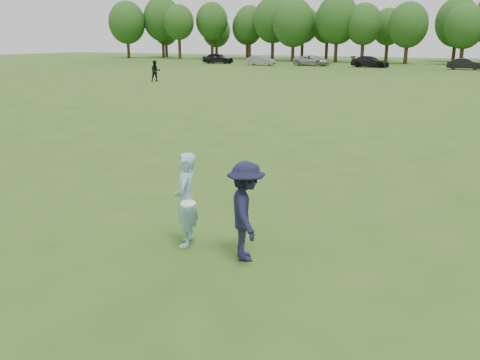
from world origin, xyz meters
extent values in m
plane|color=#315417|center=(0.00, 0.00, 0.00)|extent=(200.00, 200.00, 0.00)
imported|color=#88BFD3|center=(-1.24, -0.40, 0.88)|extent=(0.64, 0.76, 1.77)
imported|color=#171932|center=(0.03, -0.46, 0.88)|extent=(1.16, 1.31, 1.76)
imported|color=black|center=(-23.82, 29.90, 0.91)|extent=(1.11, 1.12, 1.83)
imported|color=black|center=(-34.75, 60.96, 0.79)|extent=(4.78, 2.25, 1.58)
imported|color=gray|center=(-26.85, 59.08, 0.68)|extent=(4.17, 1.54, 1.37)
imported|color=#9D9CA0|center=(-20.00, 61.37, 0.72)|extent=(5.36, 2.84, 1.43)
imported|color=black|center=(-11.88, 61.08, 0.72)|extent=(5.06, 2.20, 1.45)
imported|color=black|center=(-0.34, 61.04, 0.68)|extent=(4.21, 1.66, 1.36)
cylinder|color=white|center=(-0.98, -0.72, 0.95)|extent=(0.31, 0.31, 0.08)
cylinder|color=#332114|center=(-60.68, 72.20, 1.81)|extent=(0.56, 0.56, 3.63)
ellipsoid|color=#214416|center=(-60.68, 72.20, 6.55)|extent=(6.88, 6.88, 7.91)
cylinder|color=#332114|center=(-55.50, 76.37, 2.06)|extent=(0.56, 0.56, 4.13)
ellipsoid|color=#214416|center=(-55.50, 76.37, 7.21)|extent=(7.25, 7.25, 8.34)
cylinder|color=#332114|center=(-49.35, 72.76, 2.09)|extent=(0.56, 0.56, 4.18)
ellipsoid|color=#214416|center=(-49.35, 72.76, 6.48)|extent=(5.42, 5.42, 6.23)
cylinder|color=#332114|center=(-44.47, 76.22, 2.13)|extent=(0.56, 0.56, 4.26)
ellipsoid|color=#214416|center=(-44.47, 76.22, 6.72)|extent=(5.79, 5.79, 6.66)
cylinder|color=#332114|center=(-37.59, 77.79, 1.96)|extent=(0.56, 0.56, 3.91)
ellipsoid|color=#214416|center=(-37.59, 77.79, 6.24)|extent=(5.47, 5.47, 6.29)
cylinder|color=#332114|center=(-32.29, 76.03, 1.92)|extent=(0.56, 0.56, 3.83)
ellipsoid|color=#214416|center=(-32.29, 76.03, 6.70)|extent=(6.75, 6.75, 7.76)
cylinder|color=#332114|center=(-27.39, 73.06, 1.63)|extent=(0.56, 0.56, 3.25)
ellipsoid|color=#214416|center=(-27.39, 73.06, 6.13)|extent=(6.76, 6.76, 7.78)
cylinder|color=#332114|center=(-20.22, 73.48, 1.86)|extent=(0.56, 0.56, 3.71)
ellipsoid|color=#214416|center=(-20.22, 73.48, 6.55)|extent=(6.68, 6.68, 7.68)
cylinder|color=#332114|center=(-15.90, 73.09, 1.73)|extent=(0.56, 0.56, 3.46)
ellipsoid|color=#214416|center=(-15.90, 73.09, 5.79)|extent=(5.49, 5.49, 6.31)
cylinder|color=#332114|center=(-9.32, 72.95, 1.57)|extent=(0.56, 0.56, 3.14)
ellipsoid|color=#214416|center=(-9.32, 72.95, 5.60)|extent=(5.78, 5.78, 6.64)
cylinder|color=#332114|center=(-1.61, 72.69, 1.51)|extent=(0.56, 0.56, 3.01)
ellipsoid|color=#214416|center=(-1.61, 72.69, 5.34)|extent=(5.46, 5.46, 6.28)
cylinder|color=#332114|center=(-58.26, 81.41, 1.49)|extent=(0.56, 0.56, 2.97)
ellipsoid|color=#214416|center=(-58.26, 81.41, 5.03)|extent=(4.85, 4.85, 5.58)
cylinder|color=#332114|center=(-47.10, 82.53, 1.36)|extent=(0.56, 0.56, 2.73)
ellipsoid|color=#214416|center=(-47.10, 82.53, 5.05)|extent=(5.45, 5.45, 6.27)
cylinder|color=#332114|center=(-39.55, 80.93, 1.63)|extent=(0.56, 0.56, 3.25)
ellipsoid|color=#214416|center=(-39.55, 80.93, 5.67)|extent=(5.68, 5.68, 6.53)
cylinder|color=#332114|center=(-29.72, 83.93, 1.81)|extent=(0.56, 0.56, 3.62)
ellipsoid|color=#214416|center=(-29.72, 83.93, 6.09)|extent=(5.80, 5.80, 6.67)
cylinder|color=#332114|center=(-24.24, 81.39, 1.80)|extent=(0.56, 0.56, 3.61)
ellipsoid|color=#214416|center=(-24.24, 81.39, 5.98)|extent=(5.58, 5.58, 6.42)
cylinder|color=#332114|center=(-13.94, 81.92, 1.65)|extent=(0.56, 0.56, 3.29)
ellipsoid|color=#214416|center=(-13.94, 81.92, 5.55)|extent=(5.30, 5.30, 6.09)
cylinder|color=#332114|center=(-3.49, 83.39, 1.64)|extent=(0.56, 0.56, 3.28)
ellipsoid|color=#214416|center=(-3.49, 83.39, 6.16)|extent=(6.78, 6.78, 7.79)
camera|label=1|loc=(3.66, -7.89, 3.76)|focal=38.00mm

